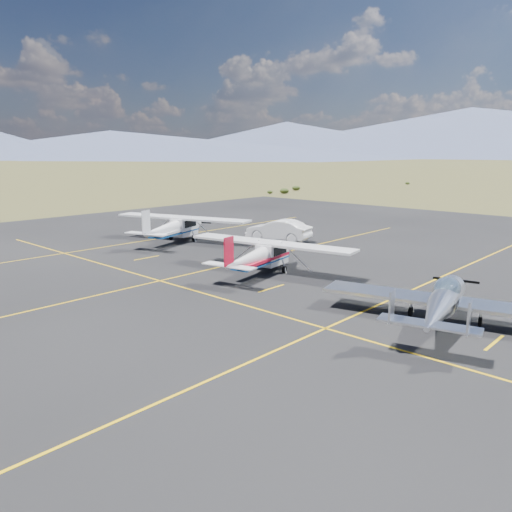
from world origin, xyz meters
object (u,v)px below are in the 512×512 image
aircraft_low_wing (444,301)px  aircraft_cessna (261,254)px  aircraft_plain (175,226)px  sedan (279,230)px

aircraft_low_wing → aircraft_cessna: aircraft_cessna is taller
aircraft_plain → sedan: (6.10, -5.33, -0.43)m
sedan → aircraft_cessna: bearing=21.3°
aircraft_low_wing → aircraft_cessna: 11.31m
aircraft_low_wing → sedan: (10.40, 17.51, -0.22)m
aircraft_low_wing → sedan: bearing=44.9°
aircraft_low_wing → sedan: size_ratio=2.03×
aircraft_low_wing → sedan: aircraft_low_wing is taller
aircraft_cessna → sedan: size_ratio=2.06×
aircraft_cessna → sedan: aircraft_cessna is taller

